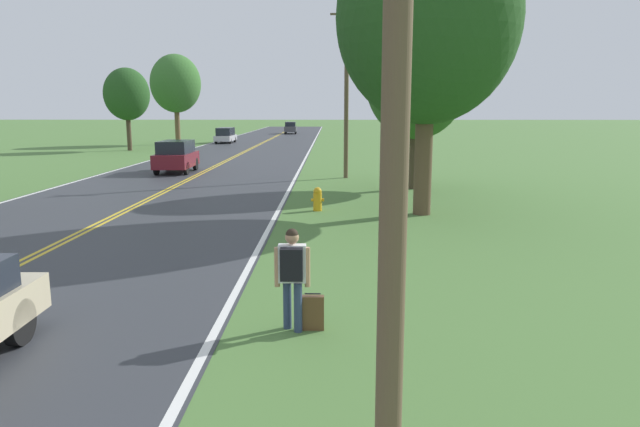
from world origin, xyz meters
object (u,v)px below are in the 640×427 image
at_px(suitcase, 313,313).
at_px(tree_mid_treeline, 417,81).
at_px(tree_behind_sign, 176,84).
at_px(tree_right_cluster, 428,18).
at_px(car_dark_grey_suv_receding, 291,127).
at_px(car_silver_van_mid_far, 226,135).
at_px(hitchhiker_person, 292,269).
at_px(fire_hydrant, 318,199).
at_px(tree_left_verge, 127,94).
at_px(car_maroon_suv_mid_near, 176,156).

height_order(suitcase, tree_mid_treeline, tree_mid_treeline).
xyz_separation_m(suitcase, tree_behind_sign, (-16.31, 52.48, 6.13)).
height_order(tree_behind_sign, tree_right_cluster, tree_right_cluster).
height_order(tree_behind_sign, car_dark_grey_suv_receding, tree_behind_sign).
bearing_deg(car_silver_van_mid_far, tree_behind_sign, 121.53).
xyz_separation_m(hitchhiker_person, fire_hydrant, (0.15, 11.89, -0.65)).
xyz_separation_m(tree_right_cluster, car_silver_van_mid_far, (-15.28, 44.11, -5.99)).
distance_m(hitchhiker_person, tree_left_verge, 47.06).
height_order(tree_left_verge, car_silver_van_mid_far, tree_left_verge).
distance_m(fire_hydrant, tree_mid_treeline, 8.92).
xyz_separation_m(tree_behind_sign, car_silver_van_mid_far, (4.67, 2.80, -5.55)).
bearing_deg(fire_hydrant, tree_behind_sign, 111.62).
xyz_separation_m(suitcase, car_silver_van_mid_far, (-11.64, 55.28, 0.58)).
height_order(hitchhiker_person, tree_right_cluster, tree_right_cluster).
height_order(suitcase, tree_behind_sign, tree_behind_sign).
distance_m(tree_left_verge, car_silver_van_mid_far, 14.42).
bearing_deg(fire_hydrant, car_dark_grey_suv_receding, 94.87).
bearing_deg(suitcase, tree_right_cluster, -18.19).
bearing_deg(tree_left_verge, suitcase, -67.00).
distance_m(hitchhiker_person, car_silver_van_mid_far, 56.49).
bearing_deg(car_dark_grey_suv_receding, car_silver_van_mid_far, -14.46).
bearing_deg(suitcase, car_dark_grey_suv_receding, 4.12).
bearing_deg(car_dark_grey_suv_receding, tree_left_verge, -20.13).
bearing_deg(car_dark_grey_suv_receding, hitchhiker_person, 2.71).
bearing_deg(suitcase, car_maroon_suv_mid_near, 19.84).
distance_m(tree_right_cluster, car_silver_van_mid_far, 47.06).
xyz_separation_m(tree_left_verge, car_maroon_suv_mid_near, (9.31, -18.40, -4.09)).
height_order(hitchhiker_person, fire_hydrant, hitchhiker_person).
height_order(tree_left_verge, tree_right_cluster, tree_right_cluster).
relative_size(suitcase, tree_right_cluster, 0.06).
height_order(tree_behind_sign, tree_mid_treeline, tree_behind_sign).
bearing_deg(car_silver_van_mid_far, hitchhiker_person, -167.87).
bearing_deg(tree_behind_sign, tree_left_verge, -102.46).
distance_m(hitchhiker_person, tree_mid_treeline, 19.05).
distance_m(fire_hydrant, car_maroon_suv_mid_near, 15.74).
xyz_separation_m(suitcase, tree_right_cluster, (3.64, 11.18, 6.57)).
distance_m(suitcase, car_silver_van_mid_far, 56.50).
distance_m(fire_hydrant, tree_left_verge, 36.58).
xyz_separation_m(hitchhiker_person, tree_behind_sign, (-15.96, 52.55, 5.33)).
xyz_separation_m(tree_right_cluster, car_dark_grey_suv_receding, (-9.60, 68.42, -5.91)).
relative_size(fire_hydrant, car_dark_grey_suv_receding, 0.20).
bearing_deg(hitchhiker_person, car_dark_grey_suv_receding, 3.86).
relative_size(fire_hydrant, tree_mid_treeline, 0.11).
height_order(hitchhiker_person, tree_left_verge, tree_left_verge).
relative_size(fire_hydrant, car_silver_van_mid_far, 0.19).
bearing_deg(tree_right_cluster, fire_hydrant, 170.39).
xyz_separation_m(suitcase, car_dark_grey_suv_receding, (-5.97, 79.59, 0.66)).
height_order(hitchhiker_person, car_dark_grey_suv_receding, car_dark_grey_suv_receding).
relative_size(car_maroon_suv_mid_near, car_dark_grey_suv_receding, 0.91).
bearing_deg(tree_left_verge, fire_hydrant, -59.97).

